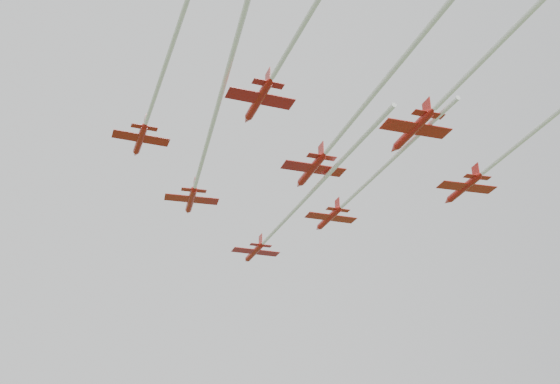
{
  "coord_description": "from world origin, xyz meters",
  "views": [
    {
      "loc": [
        0.38,
        -86.06,
        12.94
      ],
      "look_at": [
        4.0,
        5.01,
        54.77
      ],
      "focal_mm": 40.0,
      "sensor_mm": 36.0,
      "label": 1
    }
  ],
  "objects_px": {
    "jet_lead": "(281,224)",
    "jet_row3_left": "(166,64)",
    "jet_row2_right": "(352,197)",
    "jet_row3_right": "(511,150)",
    "jet_row4_right": "(477,66)",
    "jet_row4_left": "(305,22)",
    "jet_row3_mid": "(353,119)",
    "jet_row2_left": "(204,154)"
  },
  "relations": [
    {
      "from": "jet_row2_right",
      "to": "jet_row3_mid",
      "type": "relative_size",
      "value": 0.78
    },
    {
      "from": "jet_lead",
      "to": "jet_row2_left",
      "type": "height_order",
      "value": "jet_row2_left"
    },
    {
      "from": "jet_row3_right",
      "to": "jet_row2_left",
      "type": "bearing_deg",
      "value": 158.83
    },
    {
      "from": "jet_row3_left",
      "to": "jet_row3_mid",
      "type": "xyz_separation_m",
      "value": [
        22.82,
        7.38,
        -2.42
      ]
    },
    {
      "from": "jet_row2_left",
      "to": "jet_row3_left",
      "type": "distance_m",
      "value": 21.49
    },
    {
      "from": "jet_row3_left",
      "to": "jet_row4_right",
      "type": "height_order",
      "value": "jet_row3_left"
    },
    {
      "from": "jet_row3_right",
      "to": "jet_row4_right",
      "type": "xyz_separation_m",
      "value": [
        -10.28,
        -17.12,
        1.32
      ]
    },
    {
      "from": "jet_row3_left",
      "to": "jet_row3_mid",
      "type": "height_order",
      "value": "jet_row3_left"
    },
    {
      "from": "jet_row2_left",
      "to": "jet_row2_right",
      "type": "relative_size",
      "value": 1.4
    },
    {
      "from": "jet_row2_left",
      "to": "jet_row3_mid",
      "type": "xyz_separation_m",
      "value": [
        19.87,
        -13.9,
        -2.01
      ]
    },
    {
      "from": "jet_lead",
      "to": "jet_row2_left",
      "type": "distance_m",
      "value": 23.86
    },
    {
      "from": "jet_row3_mid",
      "to": "jet_row4_right",
      "type": "bearing_deg",
      "value": -54.44
    },
    {
      "from": "jet_row3_mid",
      "to": "jet_row3_right",
      "type": "height_order",
      "value": "jet_row3_mid"
    },
    {
      "from": "jet_row4_right",
      "to": "jet_row4_left",
      "type": "bearing_deg",
      "value": -173.3
    },
    {
      "from": "jet_lead",
      "to": "jet_row3_mid",
      "type": "xyz_separation_m",
      "value": [
        7.71,
        -34.24,
        0.79
      ]
    },
    {
      "from": "jet_lead",
      "to": "jet_row2_left",
      "type": "bearing_deg",
      "value": -137.88
    },
    {
      "from": "jet_lead",
      "to": "jet_row2_right",
      "type": "xyz_separation_m",
      "value": [
        11.59,
        -7.22,
        2.23
      ]
    },
    {
      "from": "jet_row3_left",
      "to": "jet_row4_right",
      "type": "relative_size",
      "value": 1.06
    },
    {
      "from": "jet_row3_mid",
      "to": "jet_row3_left",
      "type": "bearing_deg",
      "value": -177.72
    },
    {
      "from": "jet_row3_mid",
      "to": "jet_row4_right",
      "type": "relative_size",
      "value": 0.98
    },
    {
      "from": "jet_row2_left",
      "to": "jet_row2_right",
      "type": "height_order",
      "value": "jet_row2_left"
    },
    {
      "from": "jet_row3_right",
      "to": "jet_row4_left",
      "type": "bearing_deg",
      "value": -152.43
    },
    {
      "from": "jet_lead",
      "to": "jet_row3_right",
      "type": "distance_m",
      "value": 41.07
    },
    {
      "from": "jet_row2_right",
      "to": "jet_row3_mid",
      "type": "bearing_deg",
      "value": -114.33
    },
    {
      "from": "jet_lead",
      "to": "jet_row3_left",
      "type": "height_order",
      "value": "jet_row3_left"
    },
    {
      "from": "jet_lead",
      "to": "jet_row4_left",
      "type": "bearing_deg",
      "value": -106.76
    },
    {
      "from": "jet_lead",
      "to": "jet_row4_left",
      "type": "distance_m",
      "value": 52.41
    },
    {
      "from": "jet_row3_mid",
      "to": "jet_row4_left",
      "type": "bearing_deg",
      "value": -128.02
    },
    {
      "from": "jet_lead",
      "to": "jet_row3_left",
      "type": "bearing_deg",
      "value": -126.97
    },
    {
      "from": "jet_lead",
      "to": "jet_row3_left",
      "type": "relative_size",
      "value": 0.95
    },
    {
      "from": "jet_row2_left",
      "to": "jet_row4_left",
      "type": "bearing_deg",
      "value": -80.34
    },
    {
      "from": "jet_row2_left",
      "to": "jet_row3_right",
      "type": "bearing_deg",
      "value": -20.71
    },
    {
      "from": "jet_row3_right",
      "to": "jet_row4_left",
      "type": "distance_m",
      "value": 39.45
    },
    {
      "from": "jet_row2_left",
      "to": "jet_row4_left",
      "type": "height_order",
      "value": "jet_row2_left"
    },
    {
      "from": "jet_row3_mid",
      "to": "jet_row4_right",
      "type": "xyz_separation_m",
      "value": [
        12.68,
        -10.19,
        1.17
      ]
    },
    {
      "from": "jet_row2_right",
      "to": "jet_row3_left",
      "type": "relative_size",
      "value": 0.73
    },
    {
      "from": "jet_row2_right",
      "to": "jet_row4_left",
      "type": "xyz_separation_m",
      "value": [
        -11.36,
        -45.18,
        -1.4
      ]
    },
    {
      "from": "jet_lead",
      "to": "jet_row3_mid",
      "type": "distance_m",
      "value": 35.1
    },
    {
      "from": "jet_lead",
      "to": "jet_row3_left",
      "type": "xyz_separation_m",
      "value": [
        -15.11,
        -41.62,
        3.21
      ]
    },
    {
      "from": "jet_row2_right",
      "to": "jet_row4_left",
      "type": "bearing_deg",
      "value": -120.27
    },
    {
      "from": "jet_row3_left",
      "to": "jet_row2_right",
      "type": "bearing_deg",
      "value": 34.11
    },
    {
      "from": "jet_row2_left",
      "to": "jet_row4_right",
      "type": "height_order",
      "value": "jet_row2_left"
    }
  ]
}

